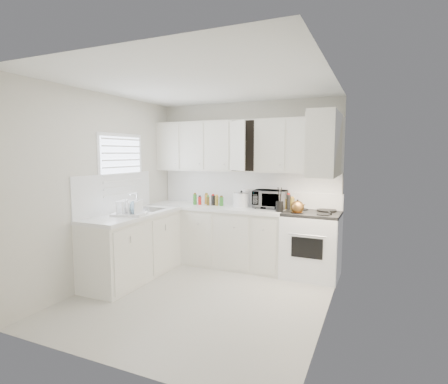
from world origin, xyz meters
The scene contains 37 objects.
floor centered at (0.00, 0.00, 0.00)m, with size 3.20×3.20×0.00m, color beige.
ceiling centered at (0.00, 0.00, 2.60)m, with size 3.20×3.20×0.00m, color white.
wall_back centered at (0.00, 1.60, 1.30)m, with size 3.00×3.00×0.00m, color silver.
wall_front centered at (0.00, -1.60, 1.30)m, with size 3.00×3.00×0.00m, color silver.
wall_left centered at (-1.50, 0.00, 1.30)m, with size 3.20×3.20×0.00m, color silver.
wall_right centered at (1.50, 0.00, 1.30)m, with size 3.20×3.20×0.00m, color silver.
window_blinds centered at (-1.48, 0.35, 1.55)m, with size 0.06×0.96×1.06m, color white, non-canonical shape.
lower_cabinets_back centered at (-0.39, 1.30, 0.45)m, with size 2.22×0.60×0.90m, color silver, non-canonical shape.
lower_cabinets_left centered at (-1.20, 0.20, 0.45)m, with size 0.60×1.60×0.90m, color silver, non-canonical shape.
countertop_back centered at (-0.39, 1.29, 0.93)m, with size 2.24×0.64×0.05m, color silver.
countertop_left centered at (-1.19, 0.20, 0.93)m, with size 0.64×1.62×0.05m, color silver.
backsplash_back centered at (0.00, 1.59, 1.23)m, with size 2.98×0.02×0.55m, color white.
backsplash_left centered at (-1.49, 0.20, 1.23)m, with size 0.02×1.60×0.55m, color white.
upper_cabinets_back centered at (0.00, 1.44, 1.50)m, with size 3.00×0.33×0.80m, color silver, non-canonical shape.
upper_cabinets_right centered at (1.33, 0.82, 1.50)m, with size 0.33×0.90×0.80m, color silver, non-canonical shape.
sink centered at (-1.19, 0.55, 1.07)m, with size 0.42×0.38×0.30m, color gray, non-canonical shape.
stove centered at (1.12, 1.29, 0.61)m, with size 0.79×0.65×1.21m, color white, non-canonical shape.
tea_kettle centered at (0.94, 1.13, 1.05)m, with size 0.23×0.20×0.21m, color olive, non-canonical shape.
frying_pan centered at (1.30, 1.45, 0.97)m, with size 0.28×0.47×0.04m, color black, non-canonical shape.
microwave centered at (0.46, 1.42, 1.12)m, with size 0.50×0.28×0.34m, color gray.
rice_cooker centered at (0.01, 1.35, 1.08)m, with size 0.26×0.26×0.26m, color white, non-canonical shape.
paper_towel centered at (0.02, 1.52, 1.08)m, with size 0.12×0.12×0.27m, color white.
utensil_crock centered at (0.68, 1.14, 1.13)m, with size 0.12×0.12×0.36m, color black, non-canonical shape.
dish_rack centered at (-1.12, 0.03, 1.07)m, with size 0.42×0.32×0.23m, color white, non-canonical shape.
spice_left_0 centered at (-0.85, 1.42, 1.02)m, with size 0.06×0.06×0.13m, color olive.
spice_left_1 centered at (-0.78, 1.33, 1.02)m, with size 0.06×0.06×0.13m, color #327F2A.
spice_left_2 centered at (-0.70, 1.42, 1.02)m, with size 0.06×0.06×0.13m, color red.
spice_left_3 centered at (-0.62, 1.33, 1.02)m, with size 0.06×0.06×0.13m, color gold.
spice_left_4 centered at (-0.55, 1.42, 1.02)m, with size 0.06×0.06×0.13m, color brown.
spice_left_5 centered at (-0.47, 1.33, 1.02)m, with size 0.06×0.06×0.13m, color black.
spice_left_6 centered at (-0.40, 1.42, 1.02)m, with size 0.06×0.06×0.13m, color olive.
spice_left_7 centered at (-0.32, 1.33, 1.02)m, with size 0.06×0.06×0.13m, color #327F2A.
sauce_right_0 centered at (0.58, 1.46, 1.05)m, with size 0.06×0.06×0.19m, color red.
sauce_right_1 centered at (0.64, 1.40, 1.05)m, with size 0.06×0.06×0.19m, color gold.
sauce_right_2 centered at (0.69, 1.46, 1.05)m, with size 0.06×0.06×0.19m, color brown.
sauce_right_3 centered at (0.74, 1.40, 1.05)m, with size 0.06×0.06×0.19m, color black.
sauce_right_4 centered at (0.80, 1.46, 1.05)m, with size 0.06×0.06×0.19m, color olive.
Camera 1 is at (1.96, -3.76, 1.79)m, focal length 28.14 mm.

